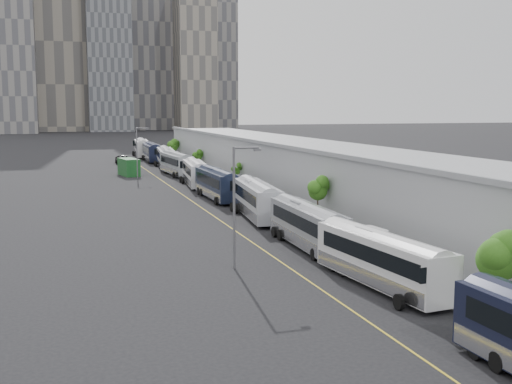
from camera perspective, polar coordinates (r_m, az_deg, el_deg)
name	(u,v)px	position (r m, az deg, el deg)	size (l,w,h in m)	color
sidewalk	(343,225)	(61.96, 7.74, -2.96)	(10.00, 170.00, 0.12)	gray
lane_line	(237,232)	(58.36, -1.66, -3.59)	(0.12, 160.00, 0.02)	gold
depot	(381,188)	(63.22, 11.07, 0.35)	(12.45, 160.40, 7.20)	gray
skyline	(82,24)	(327.01, -15.22, 14.25)	(145.00, 64.00, 120.00)	slate
bus_2	(381,264)	(41.23, 11.07, -6.33)	(3.63, 12.32, 3.55)	silver
bus_3	(307,229)	(52.07, 4.60, -3.29)	(2.80, 12.33, 3.59)	gray
bus_4	(257,203)	(65.38, 0.10, -0.97)	(3.89, 13.15, 3.79)	#B3B5BE
bus_5	(217,187)	(79.00, -3.46, 0.49)	(2.87, 12.89, 3.76)	#151C31
bus_6	(196,175)	(92.61, -5.39, 1.49)	(3.77, 12.83, 3.69)	white
bus_7	(176,166)	(107.90, -7.09, 2.34)	(3.52, 13.11, 3.79)	gray
bus_8	(166,159)	(120.59, -8.02, 2.89)	(3.96, 13.43, 3.87)	silver
bus_9	(152,154)	(135.74, -9.23, 3.38)	(3.01, 13.28, 3.86)	black
bus_10	(142,150)	(148.18, -10.12, 3.74)	(3.98, 14.16, 4.09)	silver
tree_1	(498,253)	(37.08, 20.75, -5.13)	(2.36, 2.36, 4.66)	black
tree_2	(318,189)	(59.21, 5.52, 0.31)	(1.76, 1.76, 4.78)	black
tree_3	(237,171)	(86.89, -1.74, 1.87)	(1.01, 1.01, 3.30)	black
tree_4	(198,156)	(110.00, -5.21, 3.20)	(1.42, 1.42, 3.75)	black
tree_5	(173,145)	(131.33, -7.37, 4.16)	(2.08, 2.08, 4.73)	black
street_lamp_near	(237,198)	(44.59, -1.73, -0.58)	(2.04, 0.22, 8.59)	#59595E
street_lamp_far	(138,149)	(103.21, -10.43, 3.79)	(2.04, 0.22, 8.11)	#59595E
shipping_container	(129,167)	(108.46, -11.24, 2.19)	(2.33, 5.77, 2.84)	#16471D
suv	(123,159)	(131.78, -11.75, 2.85)	(2.81, 6.09, 1.69)	black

